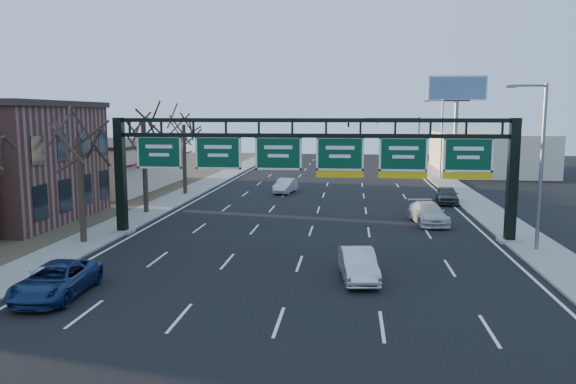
# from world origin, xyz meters

# --- Properties ---
(ground) EXTENTS (160.00, 160.00, 0.00)m
(ground) POSITION_xyz_m (0.00, 0.00, 0.00)
(ground) COLOR black
(ground) RESTS_ON ground
(sidewalk_left) EXTENTS (3.00, 120.00, 0.12)m
(sidewalk_left) POSITION_xyz_m (-12.80, 20.00, 0.06)
(sidewalk_left) COLOR gray
(sidewalk_left) RESTS_ON ground
(sidewalk_right) EXTENTS (3.00, 120.00, 0.12)m
(sidewalk_right) POSITION_xyz_m (12.80, 20.00, 0.06)
(sidewalk_right) COLOR gray
(sidewalk_right) RESTS_ON ground
(dirt_strip_left) EXTENTS (21.00, 120.00, 0.06)m
(dirt_strip_left) POSITION_xyz_m (-25.00, 20.00, 0.03)
(dirt_strip_left) COLOR #473D2B
(dirt_strip_left) RESTS_ON ground
(lane_markings) EXTENTS (21.60, 120.00, 0.01)m
(lane_markings) POSITION_xyz_m (0.00, 20.00, 0.01)
(lane_markings) COLOR white
(lane_markings) RESTS_ON ground
(sign_gantry) EXTENTS (24.60, 1.20, 7.20)m
(sign_gantry) POSITION_xyz_m (0.16, 8.00, 4.63)
(sign_gantry) COLOR black
(sign_gantry) RESTS_ON ground
(brick_block) EXTENTS (10.40, 12.40, 8.30)m
(brick_block) POSITION_xyz_m (-21.50, 11.00, 4.16)
(brick_block) COLOR brown
(brick_block) RESTS_ON ground
(cream_strip) EXTENTS (10.90, 18.40, 4.70)m
(cream_strip) POSITION_xyz_m (-21.48, 29.00, 2.36)
(cream_strip) COLOR beige
(cream_strip) RESTS_ON ground
(building_right_distant) EXTENTS (12.00, 20.00, 5.00)m
(building_right_distant) POSITION_xyz_m (20.00, 50.00, 2.50)
(building_right_distant) COLOR beige
(building_right_distant) RESTS_ON ground
(tree_gantry) EXTENTS (3.60, 3.60, 8.48)m
(tree_gantry) POSITION_xyz_m (-12.80, 5.00, 7.11)
(tree_gantry) COLOR #2F231A
(tree_gantry) RESTS_ON sidewalk_left
(tree_mid) EXTENTS (3.60, 3.60, 9.24)m
(tree_mid) POSITION_xyz_m (-12.80, 15.00, 7.85)
(tree_mid) COLOR #2F231A
(tree_mid) RESTS_ON sidewalk_left
(tree_far) EXTENTS (3.60, 3.60, 8.86)m
(tree_far) POSITION_xyz_m (-12.80, 25.00, 7.48)
(tree_far) COLOR #2F231A
(tree_far) RESTS_ON sidewalk_left
(streetlight_near) EXTENTS (2.15, 0.22, 9.00)m
(streetlight_near) POSITION_xyz_m (12.47, 6.00, 5.08)
(streetlight_near) COLOR slate
(streetlight_near) RESTS_ON sidewalk_right
(streetlight_far) EXTENTS (2.15, 0.22, 9.00)m
(streetlight_far) POSITION_xyz_m (12.47, 40.00, 5.08)
(streetlight_far) COLOR slate
(streetlight_far) RESTS_ON sidewalk_right
(billboard_right) EXTENTS (7.00, 0.50, 12.00)m
(billboard_right) POSITION_xyz_m (15.00, 44.98, 9.06)
(billboard_right) COLOR slate
(billboard_right) RESTS_ON ground
(traffic_signal_mast) EXTENTS (10.16, 0.54, 7.00)m
(traffic_signal_mast) POSITION_xyz_m (5.69, 55.00, 5.50)
(traffic_signal_mast) COLOR black
(traffic_signal_mast) RESTS_ON ground
(car_blue_suv) EXTENTS (2.45, 4.97, 1.36)m
(car_blue_suv) POSITION_xyz_m (-9.42, -4.18, 0.68)
(car_blue_suv) COLOR navy
(car_blue_suv) RESTS_ON ground
(car_silver_sedan) EXTENTS (1.96, 4.32, 1.37)m
(car_silver_sedan) POSITION_xyz_m (2.88, -0.42, 0.69)
(car_silver_sedan) COLOR silver
(car_silver_sedan) RESTS_ON ground
(car_white_wagon) EXTENTS (2.64, 5.13, 1.42)m
(car_white_wagon) POSITION_xyz_m (7.75, 13.27, 0.71)
(car_white_wagon) COLOR silver
(car_white_wagon) RESTS_ON ground
(car_grey_far) EXTENTS (2.02, 4.33, 1.43)m
(car_grey_far) POSITION_xyz_m (10.50, 22.41, 0.72)
(car_grey_far) COLOR #3A3C3F
(car_grey_far) RESTS_ON ground
(car_silver_distant) EXTENTS (2.12, 4.29, 1.35)m
(car_silver_distant) POSITION_xyz_m (-3.67, 27.11, 0.68)
(car_silver_distant) COLOR silver
(car_silver_distant) RESTS_ON ground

